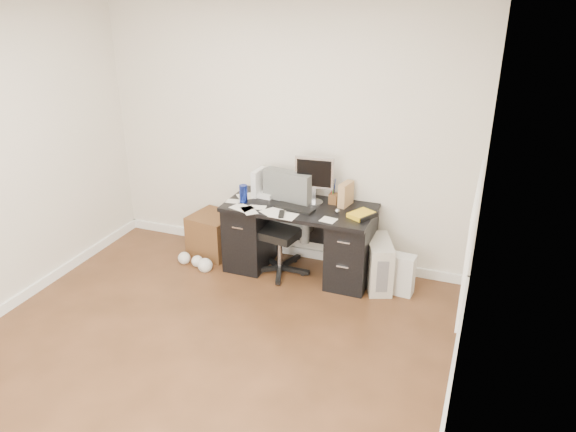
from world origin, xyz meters
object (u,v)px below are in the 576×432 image
Objects in this scene: lcd_monitor at (314,180)px; office_chair at (279,225)px; desk at (299,237)px; pc_tower at (378,264)px; keyboard at (294,208)px; wicker_basket at (214,234)px.

lcd_monitor reaches higher than office_chair.
desk reaches higher than pc_tower.
office_chair is at bearing 177.84° from keyboard.
desk is 1.05m from wicker_basket.
office_chair is 2.12× the size of pc_tower.
office_chair is 2.32× the size of wicker_basket.
desk is 0.85m from pc_tower.
keyboard reaches higher than desk.
lcd_monitor is at bearing 2.19° from wicker_basket.
office_chair is at bearing -162.27° from desk.
desk is at bearing -3.88° from wicker_basket.
wicker_basket is at bearing -179.67° from keyboard.
lcd_monitor reaches higher than desk.
pc_tower is at bearing 13.42° from office_chair.
keyboard is 0.82× the size of pc_tower.
desk is at bearing 27.73° from office_chair.
lcd_monitor is 0.47× the size of office_chair.
keyboard is at bearing 165.55° from pc_tower.
desk is 1.42× the size of office_chair.
lcd_monitor is at bearing 45.93° from desk.
keyboard reaches higher than pc_tower.
lcd_monitor is (0.11, 0.11, 0.60)m from desk.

